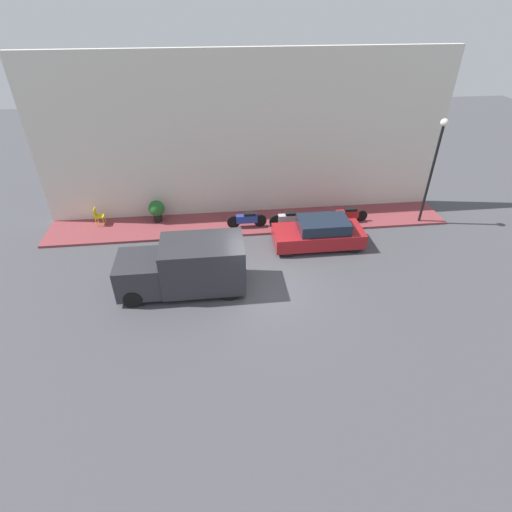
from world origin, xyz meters
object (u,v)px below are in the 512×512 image
Objects in this scene: parked_car at (319,233)px; cafe_chair at (98,215)px; streetlamp at (435,158)px; delivery_van at (184,267)px; scooter_silver at (288,219)px; motorcycle_blue at (247,219)px; potted_plant at (157,209)px; motorcycle_red at (347,214)px.

cafe_chair is (2.92, 10.16, -0.04)m from parked_car.
streetlamp is 5.88× the size of cafe_chair.
delivery_van is 2.63× the size of scooter_silver.
delivery_van reaches higher than motorcycle_blue.
delivery_van is 0.95× the size of streetlamp.
delivery_van is (-2.44, 5.83, 0.38)m from parked_car.
parked_car is at bearing -106.06° from cafe_chair.
parked_car is at bearing 105.27° from streetlamp.
scooter_silver is at bearing -101.89° from potted_plant.
parked_car is 10.57m from cafe_chair.
delivery_van reaches higher than parked_car.
potted_plant is (2.95, 7.36, 0.11)m from parked_car.
cafe_chair is (-0.03, 2.80, -0.14)m from potted_plant.
delivery_van is at bearing -164.20° from potted_plant.
streetlamp is at bearing -74.73° from parked_car.
streetlamp reaches higher than parked_car.
motorcycle_red is at bearing -86.62° from scooter_silver.
streetlamp reaches higher than scooter_silver.
delivery_van reaches higher than cafe_chair.
parked_car reaches higher than motorcycle_red.
streetlamp is 4.59× the size of potted_plant.
parked_car is 7.93m from potted_plant.
parked_car is 0.84× the size of delivery_van.
scooter_silver reaches higher than motorcycle_blue.
potted_plant is at bearing -89.49° from cafe_chair.
motorcycle_blue is 0.38× the size of streetlamp.
parked_car is 3.57m from motorcycle_blue.
parked_car is 6.29m from streetlamp.
parked_car is at bearing 134.10° from motorcycle_red.
motorcycle_red is at bearing -61.14° from delivery_van.
motorcycle_blue is at bearing 89.34° from motorcycle_red.
motorcycle_blue is (1.86, 3.05, -0.11)m from parked_car.
motorcycle_red is at bearing -97.07° from potted_plant.
parked_car reaches higher than motorcycle_blue.
delivery_van is 4.36× the size of potted_plant.
motorcycle_red is (1.81, -1.86, -0.12)m from parked_car.
parked_car is 2.21× the size of scooter_silver.
parked_car reaches higher than potted_plant.
scooter_silver is 7.15m from streetlamp.
parked_car is 1.97m from scooter_silver.
motorcycle_blue is 8.99m from streetlamp.
potted_plant reaches higher than motorcycle_red.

